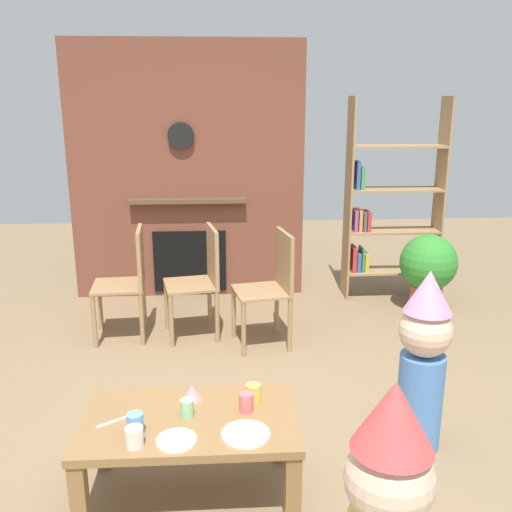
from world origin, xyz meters
The scene contains 18 objects.
ground_plane centered at (0.00, 0.00, 0.00)m, with size 12.00×12.00×0.00m, color #846B4C.
brick_fireplace_feature centered at (-0.36, 2.60, 1.19)m, with size 2.20×0.28×2.40m.
bookshelf centered at (1.51, 2.40, 0.85)m, with size 0.90×0.28×1.90m.
coffee_table centered at (-0.22, -0.42, 0.35)m, with size 1.02×0.59×0.43m.
paper_cup_near_left centered at (0.06, -0.38, 0.47)m, with size 0.07×0.07×0.09m, color #E5666B.
paper_cup_near_right centered at (0.09, -0.29, 0.47)m, with size 0.07×0.07×0.09m, color #F2CC4C.
paper_cup_center centered at (-0.23, -0.41, 0.47)m, with size 0.06×0.06×0.09m, color #8CD18C.
paper_cup_far_left centered at (-0.45, -0.54, 0.48)m, with size 0.07×0.07×0.10m, color #669EE0.
paper_cup_far_right centered at (-0.44, -0.63, 0.47)m, with size 0.08×0.08×0.09m, color silver.
paper_plate_front centered at (-0.26, -0.61, 0.43)m, with size 0.18×0.18×0.01m, color white.
paper_plate_rear centered at (0.04, -0.58, 0.43)m, with size 0.22×0.22×0.01m, color white.
birthday_cake_slice centered at (-0.21, -0.25, 0.47)m, with size 0.10×0.10×0.08m, color pink.
table_fork centered at (-0.57, -0.44, 0.43)m, with size 0.15×0.02×0.01m, color silver.
child_in_pink centered at (1.02, -0.08, 0.54)m, with size 0.28×0.28×1.02m.
dining_chair_left centered at (-0.78, 1.53, 0.51)m, with size 0.43×0.43×0.90m.
dining_chair_middle centered at (-0.22, 1.53, 0.51)m, with size 0.47×0.47×0.90m.
dining_chair_right centered at (0.34, 1.33, 0.51)m, with size 0.47×0.47×0.90m.
potted_plant_tall centered at (1.81, 1.97, 0.41)m, with size 0.51×0.51×0.71m.
Camera 1 is at (-0.05, -2.76, 1.86)m, focal length 39.29 mm.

